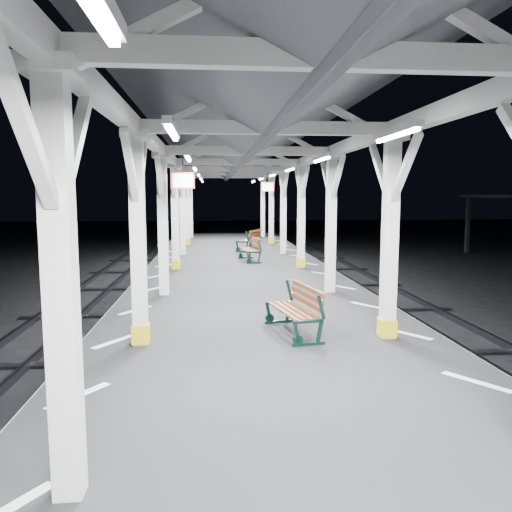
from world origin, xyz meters
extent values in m
plane|color=black|center=(0.00, 0.00, 0.00)|extent=(120.00, 120.00, 0.00)
cube|color=black|center=(0.00, 0.00, 0.50)|extent=(6.00, 50.00, 1.00)
cube|color=silver|center=(-2.45, 0.00, 1.00)|extent=(1.00, 48.00, 0.01)
cube|color=silver|center=(2.45, 0.00, 1.00)|extent=(1.00, 48.00, 0.01)
cube|color=silver|center=(-2.00, -2.00, 2.60)|extent=(0.22, 0.22, 3.20)
cube|color=silver|center=(-2.00, -2.00, 4.26)|extent=(0.40, 0.40, 0.12)
cube|color=silver|center=(-2.00, -1.45, 3.75)|extent=(0.10, 0.99, 0.99)
cube|color=silver|center=(-2.00, -2.55, 3.75)|extent=(0.10, 0.99, 0.99)
cube|color=silver|center=(-2.00, 2.00, 2.60)|extent=(0.22, 0.22, 3.20)
cube|color=silver|center=(-2.00, 2.00, 4.26)|extent=(0.40, 0.40, 0.12)
cube|color=gold|center=(-2.00, 2.00, 1.18)|extent=(0.26, 0.26, 0.30)
cube|color=silver|center=(-2.00, 2.55, 3.75)|extent=(0.10, 0.99, 0.99)
cube|color=silver|center=(-2.00, 1.45, 3.75)|extent=(0.10, 0.99, 0.99)
cube|color=silver|center=(-2.00, 6.00, 2.60)|extent=(0.22, 0.22, 3.20)
cube|color=silver|center=(-2.00, 6.00, 4.26)|extent=(0.40, 0.40, 0.12)
cube|color=silver|center=(-2.00, 6.55, 3.75)|extent=(0.10, 0.99, 0.99)
cube|color=silver|center=(-2.00, 5.45, 3.75)|extent=(0.10, 0.99, 0.99)
cube|color=silver|center=(-2.00, 10.00, 2.60)|extent=(0.22, 0.22, 3.20)
cube|color=silver|center=(-2.00, 10.00, 4.26)|extent=(0.40, 0.40, 0.12)
cube|color=gold|center=(-2.00, 10.00, 1.18)|extent=(0.26, 0.26, 0.30)
cube|color=silver|center=(-2.00, 10.55, 3.75)|extent=(0.10, 0.99, 0.99)
cube|color=silver|center=(-2.00, 9.45, 3.75)|extent=(0.10, 0.99, 0.99)
cube|color=silver|center=(-2.00, 14.00, 2.60)|extent=(0.22, 0.22, 3.20)
cube|color=silver|center=(-2.00, 14.00, 4.26)|extent=(0.40, 0.40, 0.12)
cube|color=silver|center=(-2.00, 14.55, 3.75)|extent=(0.10, 0.99, 0.99)
cube|color=silver|center=(-2.00, 13.45, 3.75)|extent=(0.10, 0.99, 0.99)
cube|color=silver|center=(-2.00, 18.00, 2.60)|extent=(0.22, 0.22, 3.20)
cube|color=silver|center=(-2.00, 18.00, 4.26)|extent=(0.40, 0.40, 0.12)
cube|color=gold|center=(-2.00, 18.00, 1.18)|extent=(0.26, 0.26, 0.30)
cube|color=silver|center=(-2.00, 18.55, 3.75)|extent=(0.10, 0.99, 0.99)
cube|color=silver|center=(-2.00, 17.45, 3.75)|extent=(0.10, 0.99, 0.99)
cube|color=silver|center=(-2.00, 22.00, 2.60)|extent=(0.22, 0.22, 3.20)
cube|color=silver|center=(-2.00, 22.00, 4.26)|extent=(0.40, 0.40, 0.12)
cube|color=silver|center=(-2.00, 22.55, 3.75)|extent=(0.10, 0.99, 0.99)
cube|color=silver|center=(-2.00, 21.45, 3.75)|extent=(0.10, 0.99, 0.99)
cube|color=silver|center=(2.00, 2.00, 2.60)|extent=(0.22, 0.22, 3.20)
cube|color=silver|center=(2.00, 2.00, 4.26)|extent=(0.40, 0.40, 0.12)
cube|color=gold|center=(2.00, 2.00, 1.18)|extent=(0.26, 0.26, 0.30)
cube|color=silver|center=(2.00, 2.55, 3.75)|extent=(0.10, 0.99, 0.99)
cube|color=silver|center=(2.00, 1.45, 3.75)|extent=(0.10, 0.99, 0.99)
cube|color=silver|center=(2.00, 6.00, 2.60)|extent=(0.22, 0.22, 3.20)
cube|color=silver|center=(2.00, 6.00, 4.26)|extent=(0.40, 0.40, 0.12)
cube|color=silver|center=(2.00, 6.55, 3.75)|extent=(0.10, 0.99, 0.99)
cube|color=silver|center=(2.00, 5.45, 3.75)|extent=(0.10, 0.99, 0.99)
cube|color=silver|center=(2.00, 10.00, 2.60)|extent=(0.22, 0.22, 3.20)
cube|color=silver|center=(2.00, 10.00, 4.26)|extent=(0.40, 0.40, 0.12)
cube|color=gold|center=(2.00, 10.00, 1.18)|extent=(0.26, 0.26, 0.30)
cube|color=silver|center=(2.00, 10.55, 3.75)|extent=(0.10, 0.99, 0.99)
cube|color=silver|center=(2.00, 9.45, 3.75)|extent=(0.10, 0.99, 0.99)
cube|color=silver|center=(2.00, 14.00, 2.60)|extent=(0.22, 0.22, 3.20)
cube|color=silver|center=(2.00, 14.00, 4.26)|extent=(0.40, 0.40, 0.12)
cube|color=silver|center=(2.00, 14.55, 3.75)|extent=(0.10, 0.99, 0.99)
cube|color=silver|center=(2.00, 13.45, 3.75)|extent=(0.10, 0.99, 0.99)
cube|color=silver|center=(2.00, 18.00, 2.60)|extent=(0.22, 0.22, 3.20)
cube|color=silver|center=(2.00, 18.00, 4.26)|extent=(0.40, 0.40, 0.12)
cube|color=gold|center=(2.00, 18.00, 1.18)|extent=(0.26, 0.26, 0.30)
cube|color=silver|center=(2.00, 18.55, 3.75)|extent=(0.10, 0.99, 0.99)
cube|color=silver|center=(2.00, 17.45, 3.75)|extent=(0.10, 0.99, 0.99)
cube|color=silver|center=(2.00, 22.00, 2.60)|extent=(0.22, 0.22, 3.20)
cube|color=silver|center=(2.00, 22.00, 4.26)|extent=(0.40, 0.40, 0.12)
cube|color=silver|center=(2.00, 22.55, 3.75)|extent=(0.10, 0.99, 0.99)
cube|color=silver|center=(2.00, 21.45, 3.75)|extent=(0.10, 0.99, 0.99)
cube|color=silver|center=(-2.00, 0.00, 4.38)|extent=(0.18, 48.00, 0.24)
cube|color=silver|center=(2.00, 0.00, 4.38)|extent=(0.18, 48.00, 0.24)
cube|color=silver|center=(0.00, -2.00, 4.38)|extent=(4.20, 0.14, 0.20)
cube|color=silver|center=(0.00, 2.00, 4.38)|extent=(4.20, 0.14, 0.20)
cube|color=silver|center=(0.00, 6.00, 4.38)|extent=(4.20, 0.14, 0.20)
cube|color=silver|center=(0.00, 10.00, 4.38)|extent=(4.20, 0.14, 0.20)
cube|color=silver|center=(0.00, 14.00, 4.38)|extent=(4.20, 0.14, 0.20)
cube|color=silver|center=(0.00, 18.00, 4.38)|extent=(4.20, 0.14, 0.20)
cube|color=silver|center=(0.00, 22.00, 4.38)|extent=(4.20, 0.14, 0.20)
cube|color=silver|center=(0.00, 0.00, 5.30)|extent=(0.16, 48.00, 0.20)
cube|color=#474A4E|center=(-1.30, 0.00, 4.92)|extent=(2.80, 49.00, 1.45)
cube|color=#474A4E|center=(1.30, 0.00, 4.92)|extent=(2.80, 49.00, 1.45)
cube|color=silver|center=(-1.30, 0.00, 4.10)|extent=(0.10, 1.35, 0.08)
cube|color=white|center=(-1.30, 0.00, 4.05)|extent=(0.05, 1.25, 0.05)
cube|color=silver|center=(-1.30, 4.00, 4.10)|extent=(0.10, 1.35, 0.08)
cube|color=white|center=(-1.30, 4.00, 4.05)|extent=(0.05, 1.25, 0.05)
cube|color=silver|center=(-1.30, 8.00, 4.10)|extent=(0.10, 1.35, 0.08)
cube|color=white|center=(-1.30, 8.00, 4.05)|extent=(0.05, 1.25, 0.05)
cube|color=silver|center=(-1.30, 12.00, 4.10)|extent=(0.10, 1.35, 0.08)
cube|color=white|center=(-1.30, 12.00, 4.05)|extent=(0.05, 1.25, 0.05)
cube|color=silver|center=(-1.30, 16.00, 4.10)|extent=(0.10, 1.35, 0.08)
cube|color=white|center=(-1.30, 16.00, 4.05)|extent=(0.05, 1.25, 0.05)
cube|color=silver|center=(-1.30, 20.00, 4.10)|extent=(0.10, 1.35, 0.08)
cube|color=white|center=(-1.30, 20.00, 4.05)|extent=(0.05, 1.25, 0.05)
cube|color=silver|center=(1.30, 0.00, 4.10)|extent=(0.10, 1.35, 0.08)
cube|color=white|center=(1.30, 0.00, 4.05)|extent=(0.05, 1.25, 0.05)
cube|color=silver|center=(1.30, 4.00, 4.10)|extent=(0.10, 1.35, 0.08)
cube|color=white|center=(1.30, 4.00, 4.05)|extent=(0.05, 1.25, 0.05)
cube|color=silver|center=(1.30, 8.00, 4.10)|extent=(0.10, 1.35, 0.08)
cube|color=white|center=(1.30, 8.00, 4.05)|extent=(0.05, 1.25, 0.05)
cube|color=silver|center=(1.30, 12.00, 4.10)|extent=(0.10, 1.35, 0.08)
cube|color=white|center=(1.30, 12.00, 4.05)|extent=(0.05, 1.25, 0.05)
cube|color=silver|center=(1.30, 16.00, 4.10)|extent=(0.10, 1.35, 0.08)
cube|color=white|center=(1.30, 16.00, 4.05)|extent=(0.05, 1.25, 0.05)
cube|color=silver|center=(1.30, 20.00, 4.10)|extent=(0.10, 1.35, 0.08)
cube|color=white|center=(1.30, 20.00, 4.05)|extent=(0.05, 1.25, 0.05)
cylinder|color=black|center=(-1.47, 5.14, 4.02)|extent=(0.02, 0.02, 0.36)
cube|color=red|center=(-1.47, 5.14, 3.67)|extent=(0.50, 0.03, 0.35)
cube|color=white|center=(-1.47, 5.14, 3.67)|extent=(0.44, 0.04, 0.29)
cylinder|color=black|center=(1.29, 13.28, 4.02)|extent=(0.02, 0.02, 0.36)
cube|color=red|center=(1.29, 13.28, 3.67)|extent=(0.50, 0.03, 0.35)
cube|color=white|center=(1.29, 13.28, 3.67)|extent=(0.44, 0.05, 0.29)
cube|color=black|center=(14.00, 22.00, 1.65)|extent=(0.20, 0.20, 3.30)
sphere|color=silver|center=(14.00, 22.00, 3.22)|extent=(0.20, 0.20, 0.20)
cube|color=black|center=(0.63, 1.70, 1.03)|extent=(0.54, 0.16, 0.05)
cube|color=black|center=(0.44, 1.66, 1.21)|extent=(0.15, 0.07, 0.42)
cube|color=black|center=(0.81, 1.74, 1.21)|extent=(0.13, 0.07, 0.42)
cube|color=black|center=(0.83, 1.74, 1.61)|extent=(0.15, 0.07, 0.40)
cube|color=black|center=(0.36, 3.13, 1.03)|extent=(0.54, 0.16, 0.05)
cube|color=black|center=(0.16, 3.09, 1.21)|extent=(0.15, 0.07, 0.42)
cube|color=black|center=(0.53, 3.16, 1.21)|extent=(0.13, 0.07, 0.42)
cube|color=black|center=(0.55, 3.16, 1.61)|extent=(0.15, 0.07, 0.40)
cube|color=brown|center=(0.32, 2.38, 1.41)|extent=(0.35, 1.37, 0.03)
cube|color=brown|center=(0.43, 2.40, 1.41)|extent=(0.35, 1.37, 0.03)
cube|color=brown|center=(0.55, 2.42, 1.41)|extent=(0.35, 1.37, 0.03)
cube|color=brown|center=(0.66, 2.45, 1.41)|extent=(0.35, 1.37, 0.03)
cube|color=brown|center=(0.73, 2.46, 1.54)|extent=(0.31, 1.36, 0.09)
cube|color=brown|center=(0.74, 2.46, 1.65)|extent=(0.31, 1.36, 0.09)
cube|color=brown|center=(0.76, 2.47, 1.77)|extent=(0.31, 1.36, 0.09)
cube|color=black|center=(0.59, 11.20, 1.03)|extent=(0.55, 0.13, 0.05)
cube|color=black|center=(0.39, 11.17, 1.21)|extent=(0.15, 0.06, 0.42)
cube|color=black|center=(0.77, 11.22, 1.21)|extent=(0.13, 0.06, 0.42)
cube|color=black|center=(0.79, 11.23, 1.61)|extent=(0.15, 0.07, 0.40)
cube|color=black|center=(0.38, 12.64, 1.03)|extent=(0.55, 0.13, 0.05)
cube|color=black|center=(0.19, 12.62, 1.21)|extent=(0.15, 0.06, 0.42)
cube|color=black|center=(0.57, 12.67, 1.21)|extent=(0.13, 0.06, 0.42)
cube|color=black|center=(0.58, 12.67, 1.61)|extent=(0.15, 0.07, 0.40)
cube|color=brown|center=(0.30, 11.90, 1.41)|extent=(0.27, 1.39, 0.03)
cube|color=brown|center=(0.42, 11.91, 1.41)|extent=(0.27, 1.39, 0.03)
cube|color=brown|center=(0.54, 11.93, 1.41)|extent=(0.27, 1.39, 0.03)
cube|color=brown|center=(0.66, 11.95, 1.41)|extent=(0.27, 1.39, 0.03)
cube|color=brown|center=(0.72, 11.95, 1.54)|extent=(0.24, 1.38, 0.09)
cube|color=brown|center=(0.74, 11.96, 1.66)|extent=(0.24, 1.38, 0.09)
cube|color=brown|center=(0.76, 11.96, 1.78)|extent=(0.24, 1.38, 0.09)
cube|color=black|center=(0.40, 14.63, 1.03)|extent=(0.57, 0.30, 0.06)
cube|color=black|center=(0.20, 14.72, 1.23)|extent=(0.16, 0.11, 0.46)
cube|color=black|center=(0.58, 14.55, 1.23)|extent=(0.15, 0.10, 0.46)
cube|color=black|center=(0.60, 14.54, 1.67)|extent=(0.17, 0.11, 0.44)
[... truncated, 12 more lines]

